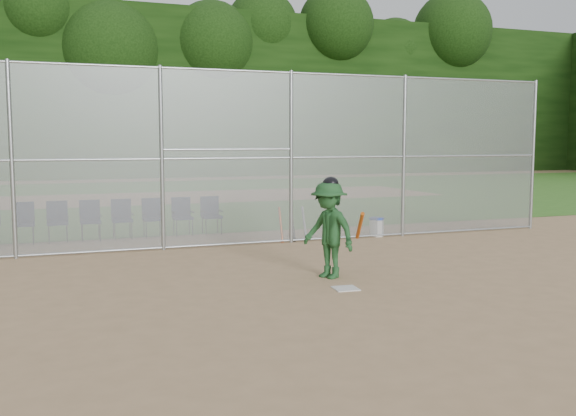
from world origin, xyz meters
name	(u,v)px	position (x,y,z in m)	size (l,w,h in m)	color
ground	(343,293)	(0.00, 0.00, 0.00)	(100.00, 100.00, 0.00)	tan
grass_strip	(160,198)	(0.00, 18.00, 0.01)	(100.00, 100.00, 0.00)	#34681F
dirt_patch_far	(160,198)	(0.00, 18.00, 0.01)	(24.00, 24.00, 0.00)	tan
backstop_fence	(250,155)	(0.00, 5.00, 2.07)	(16.09, 0.09, 4.00)	gray
treeline	(151,70)	(0.00, 20.00, 5.50)	(81.00, 60.00, 11.00)	black
home_plate	(346,288)	(0.15, 0.21, 0.01)	(0.38, 0.38, 0.02)	silver
batter_at_plate	(329,229)	(0.24, 1.10, 0.86)	(1.06, 1.38, 1.78)	#1E4D24
water_cooler	(377,227)	(3.36, 5.17, 0.24)	(0.38, 0.38, 0.48)	white
spare_bats	(293,224)	(1.09, 5.14, 0.41)	(0.66, 0.35, 0.83)	#D84C14
chair_1	(24,223)	(-4.91, 6.96, 0.48)	(0.54, 0.52, 0.96)	#0D1632
chair_2	(58,222)	(-4.16, 6.96, 0.48)	(0.54, 0.52, 0.96)	#0D1632
chair_3	(90,221)	(-3.42, 6.96, 0.48)	(0.54, 0.52, 0.96)	#0D1632
chair_4	(122,219)	(-2.67, 6.96, 0.48)	(0.54, 0.52, 0.96)	#0D1632
chair_5	(153,218)	(-1.93, 6.96, 0.48)	(0.54, 0.52, 0.96)	#0D1632
chair_6	(183,217)	(-1.18, 6.96, 0.48)	(0.54, 0.52, 0.96)	#0D1632
chair_7	(212,216)	(-0.44, 6.96, 0.48)	(0.54, 0.52, 0.96)	#0D1632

